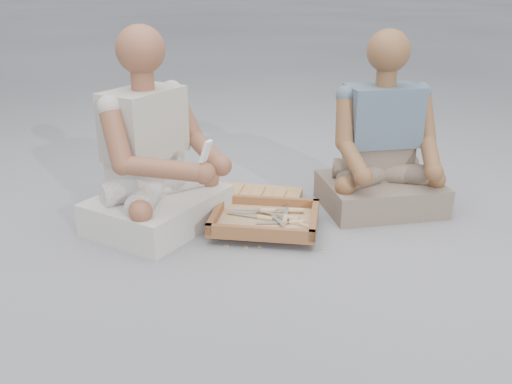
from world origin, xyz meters
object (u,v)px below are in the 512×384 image
(tool_tray, at_px, (265,220))
(companion, at_px, (382,151))
(craftsman, at_px, (154,162))
(carved_panel, at_px, (245,199))

(tool_tray, xyz_separation_m, companion, (0.46, 0.46, 0.23))
(tool_tray, xyz_separation_m, craftsman, (-0.50, -0.08, 0.25))
(craftsman, bearing_deg, companion, 133.33)
(companion, bearing_deg, carved_panel, -15.15)
(tool_tray, bearing_deg, companion, 45.54)
(carved_panel, height_order, companion, companion)
(carved_panel, distance_m, tool_tray, 0.36)
(carved_panel, relative_size, tool_tray, 1.03)
(carved_panel, xyz_separation_m, tool_tray, (0.20, -0.30, 0.04))
(tool_tray, relative_size, companion, 0.61)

